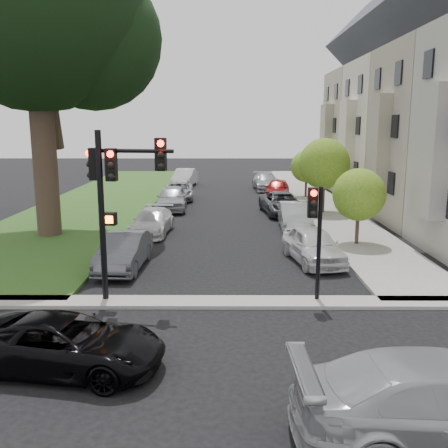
{
  "coord_description": "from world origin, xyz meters",
  "views": [
    {
      "loc": [
        0.09,
        -13.06,
        5.64
      ],
      "look_at": [
        0.0,
        5.0,
        2.0
      ],
      "focal_mm": 40.0,
      "sensor_mm": 36.0,
      "label": 1
    }
  ],
  "objects_px": {
    "car_parked_0": "(313,245)",
    "car_parked_9": "(185,178)",
    "car_parked_7": "(172,198)",
    "car_parked_2": "(282,203)",
    "traffic_signal_main": "(114,186)",
    "car_parked_6": "(152,222)",
    "small_tree_b": "(324,164)",
    "traffic_signal_secondary": "(316,223)",
    "car_parked_4": "(266,182)",
    "car_parked_8": "(179,191)",
    "car_cross_near": "(66,344)",
    "small_tree_a": "(359,195)",
    "eucalyptus": "(32,0)",
    "car_parked_3": "(277,189)",
    "small_tree_c": "(307,167)",
    "car_parked_5": "(124,252)",
    "car_parked_1": "(295,216)"
  },
  "relations": [
    {
      "from": "traffic_signal_main",
      "to": "car_cross_near",
      "type": "bearing_deg",
      "value": -93.22
    },
    {
      "from": "car_cross_near",
      "to": "car_parked_2",
      "type": "xyz_separation_m",
      "value": [
        7.24,
        20.37,
        0.05
      ]
    },
    {
      "from": "car_cross_near",
      "to": "car_parked_8",
      "type": "xyz_separation_m",
      "value": [
        0.09,
        26.55,
        0.01
      ]
    },
    {
      "from": "small_tree_c",
      "to": "car_parked_4",
      "type": "bearing_deg",
      "value": 120.06
    },
    {
      "from": "small_tree_a",
      "to": "car_parked_8",
      "type": "height_order",
      "value": "small_tree_a"
    },
    {
      "from": "eucalyptus",
      "to": "car_parked_7",
      "type": "distance_m",
      "value": 14.2
    },
    {
      "from": "traffic_signal_main",
      "to": "car_parked_3",
      "type": "distance_m",
      "value": 24.22
    },
    {
      "from": "traffic_signal_main",
      "to": "car_parked_7",
      "type": "relative_size",
      "value": 1.15
    },
    {
      "from": "traffic_signal_secondary",
      "to": "car_parked_8",
      "type": "height_order",
      "value": "traffic_signal_secondary"
    },
    {
      "from": "car_parked_4",
      "to": "car_parked_0",
      "type": "bearing_deg",
      "value": -92.49
    },
    {
      "from": "small_tree_b",
      "to": "car_parked_0",
      "type": "height_order",
      "value": "small_tree_b"
    },
    {
      "from": "small_tree_a",
      "to": "car_parked_7",
      "type": "xyz_separation_m",
      "value": [
        -9.73,
        9.83,
        -1.62
      ]
    },
    {
      "from": "car_parked_1",
      "to": "car_parked_3",
      "type": "height_order",
      "value": "same"
    },
    {
      "from": "car_cross_near",
      "to": "car_parked_2",
      "type": "relative_size",
      "value": 0.92
    },
    {
      "from": "small_tree_a",
      "to": "car_parked_2",
      "type": "relative_size",
      "value": 0.73
    },
    {
      "from": "eucalyptus",
      "to": "small_tree_b",
      "type": "distance_m",
      "value": 18.41
    },
    {
      "from": "small_tree_a",
      "to": "car_parked_6",
      "type": "bearing_deg",
      "value": 165.86
    },
    {
      "from": "small_tree_a",
      "to": "car_parked_2",
      "type": "xyz_separation_m",
      "value": [
        -2.58,
        8.31,
        -1.73
      ]
    },
    {
      "from": "eucalyptus",
      "to": "small_tree_b",
      "type": "height_order",
      "value": "eucalyptus"
    },
    {
      "from": "car_parked_7",
      "to": "car_parked_2",
      "type": "bearing_deg",
      "value": -14.83
    },
    {
      "from": "small_tree_c",
      "to": "car_parked_0",
      "type": "relative_size",
      "value": 0.85
    },
    {
      "from": "car_parked_3",
      "to": "car_parked_9",
      "type": "xyz_separation_m",
      "value": [
        -7.73,
        7.45,
        0.06
      ]
    },
    {
      "from": "car_cross_near",
      "to": "car_parked_3",
      "type": "bearing_deg",
      "value": -6.61
    },
    {
      "from": "car_parked_1",
      "to": "car_parked_3",
      "type": "distance_m",
      "value": 11.69
    },
    {
      "from": "car_parked_6",
      "to": "car_cross_near",
      "type": "bearing_deg",
      "value": -86.24
    },
    {
      "from": "traffic_signal_main",
      "to": "car_parked_6",
      "type": "relative_size",
      "value": 1.23
    },
    {
      "from": "car_parked_3",
      "to": "car_parked_4",
      "type": "bearing_deg",
      "value": 106.42
    },
    {
      "from": "car_parked_6",
      "to": "car_parked_0",
      "type": "bearing_deg",
      "value": -32.69
    },
    {
      "from": "eucalyptus",
      "to": "car_parked_3",
      "type": "height_order",
      "value": "eucalyptus"
    },
    {
      "from": "car_parked_8",
      "to": "car_parked_2",
      "type": "bearing_deg",
      "value": -45.08
    },
    {
      "from": "car_cross_near",
      "to": "car_parked_5",
      "type": "xyz_separation_m",
      "value": [
        -0.31,
        8.23,
        0.07
      ]
    },
    {
      "from": "traffic_signal_secondary",
      "to": "car_parked_4",
      "type": "distance_m",
      "value": 27.66
    },
    {
      "from": "car_parked_3",
      "to": "traffic_signal_secondary",
      "type": "bearing_deg",
      "value": -82.49
    },
    {
      "from": "car_parked_7",
      "to": "car_parked_9",
      "type": "bearing_deg",
      "value": 88.08
    },
    {
      "from": "traffic_signal_main",
      "to": "small_tree_a",
      "type": "bearing_deg",
      "value": 38.15
    },
    {
      "from": "eucalyptus",
      "to": "car_cross_near",
      "type": "height_order",
      "value": "eucalyptus"
    },
    {
      "from": "car_cross_near",
      "to": "car_parked_1",
      "type": "bearing_deg",
      "value": -16.27
    },
    {
      "from": "small_tree_c",
      "to": "car_parked_4",
      "type": "xyz_separation_m",
      "value": [
        -2.7,
        4.67,
        -1.7
      ]
    },
    {
      "from": "small_tree_a",
      "to": "car_parked_1",
      "type": "bearing_deg",
      "value": 123.5
    },
    {
      "from": "car_parked_3",
      "to": "car_parked_5",
      "type": "height_order",
      "value": "car_parked_3"
    },
    {
      "from": "car_parked_1",
      "to": "car_parked_7",
      "type": "xyz_separation_m",
      "value": [
        -7.31,
        6.17,
        0.08
      ]
    },
    {
      "from": "traffic_signal_main",
      "to": "car_parked_6",
      "type": "height_order",
      "value": "traffic_signal_main"
    },
    {
      "from": "car_parked_0",
      "to": "car_parked_9",
      "type": "relative_size",
      "value": 0.9
    },
    {
      "from": "car_parked_1",
      "to": "car_parked_7",
      "type": "height_order",
      "value": "car_parked_7"
    },
    {
      "from": "car_parked_0",
      "to": "small_tree_b",
      "type": "bearing_deg",
      "value": 67.82
    },
    {
      "from": "small_tree_c",
      "to": "car_parked_9",
      "type": "relative_size",
      "value": 0.76
    },
    {
      "from": "small_tree_b",
      "to": "car_cross_near",
      "type": "relative_size",
      "value": 1.04
    },
    {
      "from": "traffic_signal_secondary",
      "to": "car_parked_9",
      "type": "relative_size",
      "value": 0.78
    },
    {
      "from": "car_parked_0",
      "to": "car_parked_7",
      "type": "bearing_deg",
      "value": 109.95
    },
    {
      "from": "car_parked_9",
      "to": "eucalyptus",
      "type": "bearing_deg",
      "value": -98.02
    }
  ]
}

